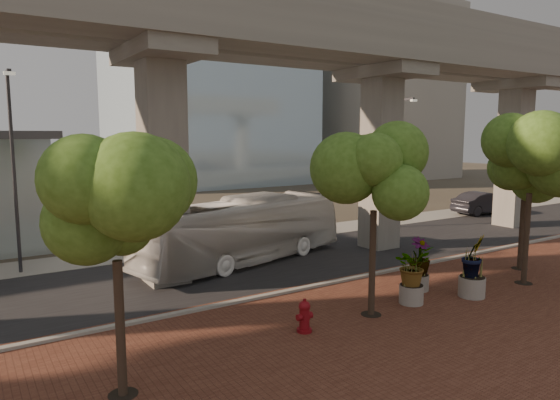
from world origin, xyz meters
TOP-DOWN VIEW (x-y plane):
  - ground at (0.00, 0.00)m, footprint 160.00×160.00m
  - brick_plaza at (0.00, -8.00)m, footprint 70.00×13.00m
  - asphalt_road at (0.00, 2.00)m, footprint 90.00×8.00m
  - curb_strip at (0.00, -2.00)m, footprint 70.00×0.25m
  - far_sidewalk at (0.00, 7.50)m, footprint 90.00×3.00m
  - transit_viaduct at (0.00, 2.00)m, footprint 72.00×5.60m
  - midrise_block at (38.00, 36.00)m, footprint 18.00×16.00m
  - transit_bus at (-1.80, 3.02)m, footprint 11.55×5.28m
  - parked_car at (20.79, 6.00)m, footprint 5.34×2.31m
  - fire_hydrant at (-4.28, -5.50)m, footprint 0.53×0.47m
  - planter_front at (0.50, -5.44)m, footprint 1.93×1.93m
  - planter_right at (1.92, -4.50)m, footprint 1.95×1.95m
  - planter_left at (3.00, -6.13)m, footprint 2.17×2.17m
  - street_tree_far_west at (-10.05, -6.27)m, footprint 3.58×3.58m
  - street_tree_near_west at (-1.50, -5.50)m, footprint 3.71×3.71m
  - street_tree_near_east at (6.27, -6.21)m, footprint 4.38×4.38m
  - street_tree_far_east at (8.22, -4.81)m, footprint 3.44×3.44m
  - streetlamp_west at (-10.98, 6.68)m, footprint 0.43×1.26m
  - streetlamp_east at (11.23, 5.55)m, footprint 0.41×1.21m

SIDE VIEW (x-z plane):
  - ground at x=0.00m, z-range 0.00..0.00m
  - asphalt_road at x=0.00m, z-range 0.00..0.04m
  - brick_plaza at x=0.00m, z-range 0.00..0.06m
  - far_sidewalk at x=0.00m, z-range 0.00..0.06m
  - curb_strip at x=0.00m, z-range 0.00..0.16m
  - fire_hydrant at x=-4.28m, z-range 0.04..1.09m
  - parked_car at x=20.79m, z-range 0.00..1.70m
  - planter_right at x=1.92m, z-range 0.28..2.37m
  - planter_front at x=0.50m, z-range 0.29..2.42m
  - planter_left at x=3.00m, z-range 0.31..2.70m
  - transit_bus at x=-1.80m, z-range 0.00..3.13m
  - street_tree_far_east at x=8.22m, z-range 1.34..7.08m
  - street_tree_far_west at x=-10.05m, z-range 1.37..7.29m
  - street_tree_near_west at x=-1.50m, z-range 1.53..7.88m
  - streetlamp_east at x=11.23m, z-range 0.70..9.07m
  - street_tree_near_east at x=6.27m, z-range 1.55..8.56m
  - streetlamp_west at x=-10.98m, z-range 0.73..9.45m
  - transit_viaduct at x=0.00m, z-range 1.09..13.49m
  - midrise_block at x=38.00m, z-range 0.00..24.00m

